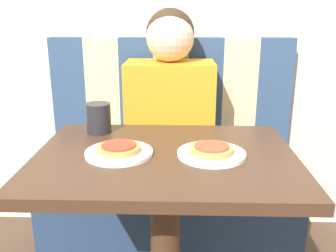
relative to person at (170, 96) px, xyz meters
name	(u,v)px	position (x,y,z in m)	size (l,w,h in m)	color
booth_seat	(170,210)	(0.00, 0.00, -0.58)	(1.19, 0.48, 0.44)	navy
booth_backrest	(171,98)	(0.00, 0.20, -0.05)	(1.19, 0.07, 0.60)	navy
dining_table	(165,190)	(0.00, -0.57, -0.18)	(0.81, 0.61, 0.74)	#422B1C
person	(170,96)	(0.00, 0.00, 0.00)	(0.39, 0.26, 0.74)	orange
plate_left	(119,153)	(-0.14, -0.58, -0.05)	(0.21, 0.21, 0.01)	white
plate_right	(211,154)	(0.14, -0.58, -0.05)	(0.21, 0.21, 0.01)	white
pizza_left	(119,148)	(-0.14, -0.58, -0.03)	(0.14, 0.14, 0.02)	#C68E47
pizza_right	(212,149)	(0.14, -0.58, -0.03)	(0.14, 0.14, 0.02)	#C68E47
drinking_cup	(98,118)	(-0.25, -0.36, 0.00)	(0.09, 0.09, 0.11)	#232328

